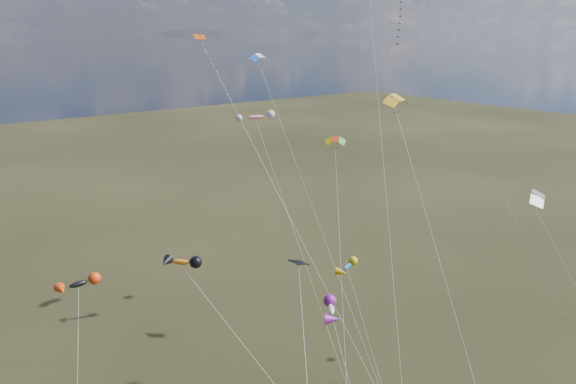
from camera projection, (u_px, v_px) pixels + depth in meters
diamond_black_high at (411, 40)px, 57.33m from camera, size 12.39×18.59×36.55m
diamond_orange_center at (282, 201)px, 35.61m from camera, size 4.94×24.04×32.06m
parafoil_yellow at (398, 99)px, 41.53m from camera, size 9.47×20.99×27.85m
parafoil_blue_white at (260, 57)px, 56.50m from camera, size 4.81×25.39×30.45m
parafoil_striped at (539, 194)px, 42.82m from camera, size 8.77×9.91×20.08m
parafoil_tricolor at (335, 141)px, 51.54m from camera, size 12.60×16.24×22.50m
novelty_black_orange at (78, 285)px, 41.17m from camera, size 5.57×8.95×13.44m
novelty_orange_black at (181, 263)px, 36.05m from camera, size 9.32×11.39×17.23m
novelty_white_purple at (332, 311)px, 33.48m from camera, size 4.70×13.13×15.31m
novelty_redwhite_stripe at (256, 118)px, 54.67m from camera, size 3.95×17.27×24.19m
novelty_blue_yellow at (348, 267)px, 43.72m from camera, size 2.66×8.20×13.56m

